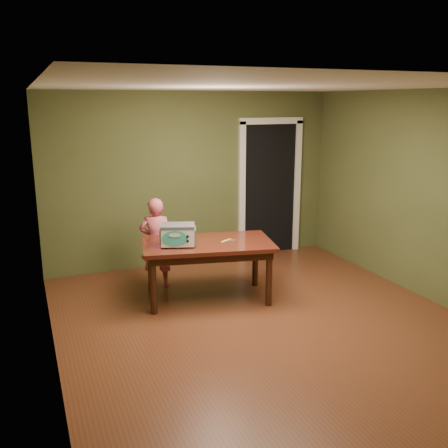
# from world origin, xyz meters

# --- Properties ---
(floor) EXTENTS (5.00, 5.00, 0.00)m
(floor) POSITION_xyz_m (0.00, 0.00, 0.00)
(floor) COLOR #5C2D1A
(floor) RESTS_ON ground
(room_shell) EXTENTS (4.52, 5.02, 2.61)m
(room_shell) POSITION_xyz_m (0.00, 0.00, 1.71)
(room_shell) COLOR #4E542D
(room_shell) RESTS_ON ground
(doorway) EXTENTS (1.10, 0.66, 2.25)m
(doorway) POSITION_xyz_m (1.30, 2.78, 1.06)
(doorway) COLOR black
(doorway) RESTS_ON ground
(dining_table) EXTENTS (1.75, 1.21, 0.75)m
(dining_table) POSITION_xyz_m (-0.34, 0.97, 0.65)
(dining_table) COLOR #3D1B0D
(dining_table) RESTS_ON floor
(toy_oven) EXTENTS (0.49, 0.40, 0.26)m
(toy_oven) POSITION_xyz_m (-0.73, 0.95, 0.89)
(toy_oven) COLOR #4C4F54
(toy_oven) RESTS_ON dining_table
(baking_pan) EXTENTS (0.10, 0.10, 0.02)m
(baking_pan) POSITION_xyz_m (-0.06, 0.86, 0.76)
(baking_pan) COLOR silver
(baking_pan) RESTS_ON dining_table
(spatula) EXTENTS (0.17, 0.11, 0.01)m
(spatula) POSITION_xyz_m (-0.11, 0.93, 0.75)
(spatula) COLOR #FFEA6E
(spatula) RESTS_ON dining_table
(child) EXTENTS (0.52, 0.44, 1.22)m
(child) POSITION_xyz_m (-0.82, 1.66, 0.61)
(child) COLOR #D3576C
(child) RESTS_ON floor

